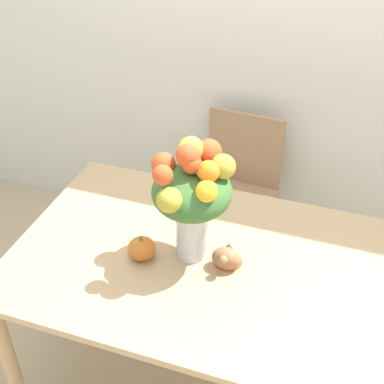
# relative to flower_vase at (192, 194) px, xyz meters

# --- Properties ---
(ground_plane) EXTENTS (12.00, 12.00, 0.00)m
(ground_plane) POSITION_rel_flower_vase_xyz_m (0.06, -0.02, -1.02)
(ground_plane) COLOR tan
(wall_back) EXTENTS (8.00, 0.06, 2.70)m
(wall_back) POSITION_rel_flower_vase_xyz_m (0.06, 1.09, 0.33)
(wall_back) COLOR silver
(wall_back) RESTS_ON ground_plane
(dining_table) EXTENTS (1.44, 0.92, 0.75)m
(dining_table) POSITION_rel_flower_vase_xyz_m (0.06, -0.02, -0.37)
(dining_table) COLOR tan
(dining_table) RESTS_ON ground_plane
(flower_vase) EXTENTS (0.29, 0.31, 0.47)m
(flower_vase) POSITION_rel_flower_vase_xyz_m (0.00, 0.00, 0.00)
(flower_vase) COLOR silver
(flower_vase) RESTS_ON dining_table
(pumpkin) EXTENTS (0.10, 0.10, 0.09)m
(pumpkin) POSITION_rel_flower_vase_xyz_m (-0.17, -0.08, -0.23)
(pumpkin) COLOR orange
(pumpkin) RESTS_ON dining_table
(turkey_figurine) EXTENTS (0.11, 0.14, 0.09)m
(turkey_figurine) POSITION_rel_flower_vase_xyz_m (0.14, -0.01, -0.23)
(turkey_figurine) COLOR #936642
(turkey_figurine) RESTS_ON dining_table
(dining_chair_near_window) EXTENTS (0.45, 0.45, 0.86)m
(dining_chair_near_window) POSITION_rel_flower_vase_xyz_m (-0.04, 0.81, -0.57)
(dining_chair_near_window) COLOR #9E7A56
(dining_chair_near_window) RESTS_ON ground_plane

